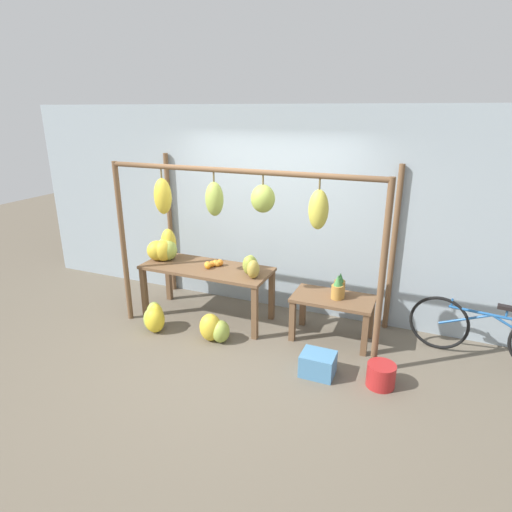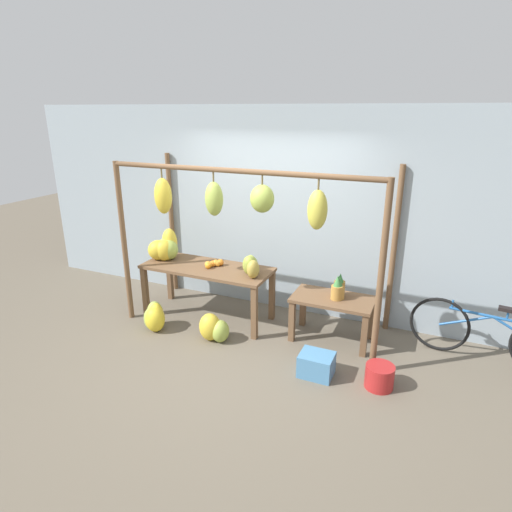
{
  "view_description": "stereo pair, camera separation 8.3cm",
  "coord_description": "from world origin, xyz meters",
  "px_view_note": "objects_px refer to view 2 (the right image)",
  "views": [
    {
      "loc": [
        2.02,
        -3.93,
        2.74
      ],
      "look_at": [
        0.06,
        0.75,
        0.99
      ],
      "focal_mm": 30.0,
      "sensor_mm": 36.0,
      "label": 1
    },
    {
      "loc": [
        2.09,
        -3.9,
        2.74
      ],
      "look_at": [
        0.06,
        0.75,
        0.99
      ],
      "focal_mm": 30.0,
      "sensor_mm": 36.0,
      "label": 2
    }
  ],
  "objects_px": {
    "banana_pile_ground_left": "(155,317)",
    "papaya_pile": "(251,266)",
    "banana_pile_on_table": "(165,248)",
    "orange_pile": "(213,264)",
    "fruit_crate_white": "(316,365)",
    "banana_pile_ground_right": "(214,328)",
    "blue_bucket": "(379,376)",
    "parked_bicycle": "(490,335)",
    "pineapple_cluster": "(339,288)"
  },
  "relations": [
    {
      "from": "pineapple_cluster",
      "to": "banana_pile_on_table",
      "type": "bearing_deg",
      "value": -178.71
    },
    {
      "from": "blue_bucket",
      "to": "papaya_pile",
      "type": "height_order",
      "value": "papaya_pile"
    },
    {
      "from": "banana_pile_on_table",
      "to": "banana_pile_ground_left",
      "type": "distance_m",
      "value": 0.99
    },
    {
      "from": "blue_bucket",
      "to": "pineapple_cluster",
      "type": "bearing_deg",
      "value": 129.56
    },
    {
      "from": "banana_pile_on_table",
      "to": "pineapple_cluster",
      "type": "bearing_deg",
      "value": 1.29
    },
    {
      "from": "banana_pile_on_table",
      "to": "banana_pile_ground_right",
      "type": "relative_size",
      "value": 1.22
    },
    {
      "from": "banana_pile_ground_left",
      "to": "pineapple_cluster",
      "type": "bearing_deg",
      "value": 17.36
    },
    {
      "from": "banana_pile_ground_left",
      "to": "banana_pile_ground_right",
      "type": "distance_m",
      "value": 0.84
    },
    {
      "from": "parked_bicycle",
      "to": "pineapple_cluster",
      "type": "bearing_deg",
      "value": -174.16
    },
    {
      "from": "banana_pile_ground_left",
      "to": "blue_bucket",
      "type": "height_order",
      "value": "banana_pile_ground_left"
    },
    {
      "from": "blue_bucket",
      "to": "parked_bicycle",
      "type": "xyz_separation_m",
      "value": [
        1.04,
        0.95,
        0.23
      ]
    },
    {
      "from": "banana_pile_on_table",
      "to": "orange_pile",
      "type": "height_order",
      "value": "banana_pile_on_table"
    },
    {
      "from": "banana_pile_ground_right",
      "to": "parked_bicycle",
      "type": "distance_m",
      "value": 3.18
    },
    {
      "from": "pineapple_cluster",
      "to": "blue_bucket",
      "type": "distance_m",
      "value": 1.16
    },
    {
      "from": "banana_pile_ground_left",
      "to": "parked_bicycle",
      "type": "xyz_separation_m",
      "value": [
        3.91,
        0.87,
        0.18
      ]
    },
    {
      "from": "banana_pile_ground_left",
      "to": "papaya_pile",
      "type": "bearing_deg",
      "value": 27.13
    },
    {
      "from": "orange_pile",
      "to": "banana_pile_ground_left",
      "type": "xyz_separation_m",
      "value": [
        -0.54,
        -0.63,
        -0.61
      ]
    },
    {
      "from": "orange_pile",
      "to": "fruit_crate_white",
      "type": "relative_size",
      "value": 0.7
    },
    {
      "from": "parked_bicycle",
      "to": "papaya_pile",
      "type": "relative_size",
      "value": 4.54
    },
    {
      "from": "blue_bucket",
      "to": "parked_bicycle",
      "type": "bearing_deg",
      "value": 42.54
    },
    {
      "from": "fruit_crate_white",
      "to": "papaya_pile",
      "type": "distance_m",
      "value": 1.5
    },
    {
      "from": "banana_pile_ground_left",
      "to": "orange_pile",
      "type": "bearing_deg",
      "value": 49.4
    },
    {
      "from": "banana_pile_ground_left",
      "to": "blue_bucket",
      "type": "relative_size",
      "value": 1.24
    },
    {
      "from": "banana_pile_ground_left",
      "to": "parked_bicycle",
      "type": "relative_size",
      "value": 0.21
    },
    {
      "from": "pineapple_cluster",
      "to": "orange_pile",
      "type": "bearing_deg",
      "value": -177.76
    },
    {
      "from": "orange_pile",
      "to": "parked_bicycle",
      "type": "relative_size",
      "value": 0.15
    },
    {
      "from": "banana_pile_ground_right",
      "to": "banana_pile_on_table",
      "type": "bearing_deg",
      "value": 151.39
    },
    {
      "from": "orange_pile",
      "to": "fruit_crate_white",
      "type": "height_order",
      "value": "orange_pile"
    },
    {
      "from": "banana_pile_ground_left",
      "to": "papaya_pile",
      "type": "distance_m",
      "value": 1.43
    },
    {
      "from": "fruit_crate_white",
      "to": "banana_pile_on_table",
      "type": "bearing_deg",
      "value": 162.23
    },
    {
      "from": "banana_pile_ground_right",
      "to": "parked_bicycle",
      "type": "height_order",
      "value": "parked_bicycle"
    },
    {
      "from": "parked_bicycle",
      "to": "papaya_pile",
      "type": "height_order",
      "value": "papaya_pile"
    },
    {
      "from": "banana_pile_on_table",
      "to": "blue_bucket",
      "type": "bearing_deg",
      "value": -13.21
    },
    {
      "from": "banana_pile_ground_left",
      "to": "papaya_pile",
      "type": "xyz_separation_m",
      "value": [
        1.12,
        0.57,
        0.69
      ]
    },
    {
      "from": "pineapple_cluster",
      "to": "papaya_pile",
      "type": "height_order",
      "value": "papaya_pile"
    },
    {
      "from": "banana_pile_ground_right",
      "to": "blue_bucket",
      "type": "height_order",
      "value": "banana_pile_ground_right"
    },
    {
      "from": "orange_pile",
      "to": "blue_bucket",
      "type": "relative_size",
      "value": 0.86
    },
    {
      "from": "banana_pile_on_table",
      "to": "papaya_pile",
      "type": "relative_size",
      "value": 1.33
    },
    {
      "from": "banana_pile_ground_left",
      "to": "banana_pile_ground_right",
      "type": "xyz_separation_m",
      "value": [
        0.84,
        0.06,
        -0.01
      ]
    },
    {
      "from": "blue_bucket",
      "to": "banana_pile_on_table",
      "type": "bearing_deg",
      "value": 166.79
    },
    {
      "from": "pineapple_cluster",
      "to": "banana_pile_ground_right",
      "type": "relative_size",
      "value": 0.76
    },
    {
      "from": "fruit_crate_white",
      "to": "banana_pile_ground_left",
      "type": "bearing_deg",
      "value": 176.31
    },
    {
      "from": "banana_pile_on_table",
      "to": "orange_pile",
      "type": "distance_m",
      "value": 0.77
    },
    {
      "from": "pineapple_cluster",
      "to": "blue_bucket",
      "type": "bearing_deg",
      "value": -50.44
    },
    {
      "from": "banana_pile_on_table",
      "to": "parked_bicycle",
      "type": "bearing_deg",
      "value": 3.15
    },
    {
      "from": "fruit_crate_white",
      "to": "blue_bucket",
      "type": "distance_m",
      "value": 0.66
    },
    {
      "from": "banana_pile_on_table",
      "to": "banana_pile_ground_left",
      "type": "xyz_separation_m",
      "value": [
        0.23,
        -0.64,
        -0.73
      ]
    },
    {
      "from": "orange_pile",
      "to": "banana_pile_ground_right",
      "type": "relative_size",
      "value": 0.62
    },
    {
      "from": "orange_pile",
      "to": "banana_pile_ground_right",
      "type": "distance_m",
      "value": 0.89
    },
    {
      "from": "pineapple_cluster",
      "to": "fruit_crate_white",
      "type": "relative_size",
      "value": 0.87
    }
  ]
}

